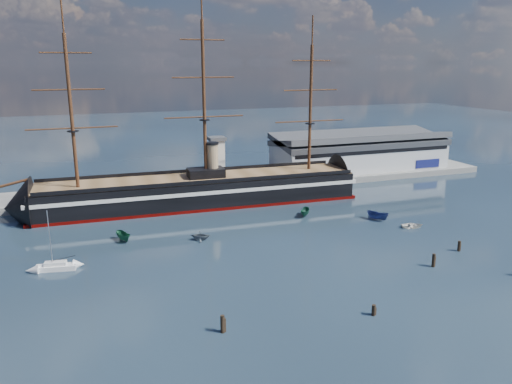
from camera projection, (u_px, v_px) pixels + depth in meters
name	position (u px, v px, depth m)	size (l,w,h in m)	color
ground	(242.00, 223.00, 125.11)	(600.00, 600.00, 0.00)	#18212D
quay	(236.00, 187.00, 161.16)	(180.00, 18.00, 2.00)	slate
warehouse	(360.00, 152.00, 178.80)	(63.00, 21.00, 11.60)	#B7BABC
quay_tower	(217.00, 160.00, 153.64)	(5.00, 5.00, 15.00)	silver
warship	(193.00, 191.00, 139.70)	(113.16, 19.51, 53.94)	black
sailboat	(56.00, 266.00, 96.36)	(7.82, 3.53, 12.08)	white
motorboat_a	(124.00, 241.00, 112.17)	(6.49, 2.38, 2.60)	#1A5036
motorboat_c	(305.00, 216.00, 130.38)	(6.26, 2.29, 2.50)	#154532
motorboat_d	(201.00, 240.00, 112.82)	(6.82, 2.95, 2.50)	#525E68
motorboat_e	(412.00, 227.00, 121.45)	(3.25, 1.30, 1.52)	white
motorboat_f	(377.00, 220.00, 127.26)	(6.81, 2.50, 2.73)	navy
piling_near_left	(223.00, 332.00, 74.16)	(0.64, 0.64, 3.49)	black
piling_near_mid	(373.00, 315.00, 79.19)	(0.64, 0.64, 2.52)	black
piling_near_right	(433.00, 267.00, 98.02)	(0.64, 0.64, 3.41)	black
piling_far_right	(459.00, 251.00, 106.18)	(0.64, 0.64, 3.01)	black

